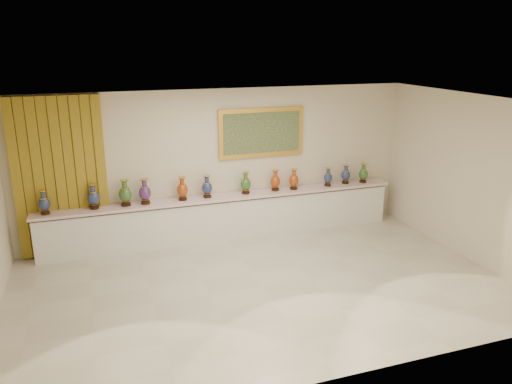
% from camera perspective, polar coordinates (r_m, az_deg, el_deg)
% --- Properties ---
extents(ground, '(8.00, 8.00, 0.00)m').
position_cam_1_polar(ground, '(8.37, 0.67, -10.73)').
color(ground, beige).
rests_on(ground, ground).
extents(room, '(8.00, 8.00, 8.00)m').
position_cam_1_polar(room, '(9.71, -17.84, 2.45)').
color(room, beige).
rests_on(room, ground).
extents(counter, '(7.28, 0.48, 0.90)m').
position_cam_1_polar(counter, '(10.19, -3.58, -2.90)').
color(counter, white).
rests_on(counter, ground).
extents(vase_0, '(0.25, 0.25, 0.45)m').
position_cam_1_polar(vase_0, '(9.66, -23.06, -1.22)').
color(vase_0, black).
rests_on(vase_0, counter).
extents(vase_1, '(0.23, 0.23, 0.48)m').
position_cam_1_polar(vase_1, '(9.66, -18.09, -0.62)').
color(vase_1, black).
rests_on(vase_1, counter).
extents(vase_2, '(0.32, 0.32, 0.51)m').
position_cam_1_polar(vase_2, '(9.66, -14.72, -0.22)').
color(vase_2, black).
rests_on(vase_2, counter).
extents(vase_3, '(0.30, 0.30, 0.50)m').
position_cam_1_polar(vase_3, '(9.69, -12.58, -0.07)').
color(vase_3, black).
rests_on(vase_3, counter).
extents(vase_4, '(0.28, 0.28, 0.47)m').
position_cam_1_polar(vase_4, '(9.79, -8.42, 0.25)').
color(vase_4, black).
rests_on(vase_4, counter).
extents(vase_5, '(0.22, 0.22, 0.45)m').
position_cam_1_polar(vase_5, '(9.90, -5.62, 0.50)').
color(vase_5, black).
rests_on(vase_5, counter).
extents(vase_6, '(0.27, 0.27, 0.45)m').
position_cam_1_polar(vase_6, '(10.09, -1.19, 0.92)').
color(vase_6, black).
rests_on(vase_6, counter).
extents(vase_7, '(0.21, 0.21, 0.44)m').
position_cam_1_polar(vase_7, '(10.31, 2.22, 1.23)').
color(vase_7, black).
rests_on(vase_7, counter).
extents(vase_8, '(0.21, 0.21, 0.44)m').
position_cam_1_polar(vase_8, '(10.42, 4.34, 1.36)').
color(vase_8, black).
rests_on(vase_8, counter).
extents(vase_9, '(0.19, 0.19, 0.40)m').
position_cam_1_polar(vase_9, '(10.75, 8.23, 1.63)').
color(vase_9, black).
rests_on(vase_9, counter).
extents(vase_10, '(0.21, 0.21, 0.42)m').
position_cam_1_polar(vase_10, '(11.00, 10.21, 1.93)').
color(vase_10, black).
rests_on(vase_10, counter).
extents(vase_11, '(0.22, 0.22, 0.43)m').
position_cam_1_polar(vase_11, '(11.16, 12.16, 2.04)').
color(vase_11, black).
rests_on(vase_11, counter).
extents(label_card, '(0.10, 0.06, 0.00)m').
position_cam_1_polar(label_card, '(9.72, -8.64, -1.15)').
color(label_card, white).
rests_on(label_card, counter).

